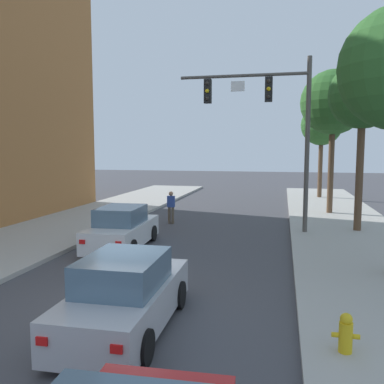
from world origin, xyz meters
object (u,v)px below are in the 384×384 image
at_px(street_tree_second, 363,96).
at_px(street_tree_third, 333,103).
at_px(traffic_signal_mast, 271,113).
at_px(car_lead_white, 122,229).
at_px(pedestrian_crossing_road, 171,206).
at_px(fire_hydrant, 346,333).
at_px(car_following_silver, 126,296).
at_px(street_tree_farthest, 322,126).

height_order(street_tree_second, street_tree_third, street_tree_third).
height_order(traffic_signal_mast, car_lead_white, traffic_signal_mast).
xyz_separation_m(pedestrian_crossing_road, street_tree_third, (8.11, 4.55, 5.40)).
relative_size(fire_hydrant, street_tree_third, 0.09).
distance_m(car_following_silver, fire_hydrant, 4.29).
bearing_deg(street_tree_third, traffic_signal_mast, -118.67).
xyz_separation_m(car_lead_white, street_tree_farthest, (8.65, 17.54, 4.77)).
distance_m(car_lead_white, fire_hydrant, 9.86).
bearing_deg(fire_hydrant, street_tree_farthest, 86.31).
bearing_deg(street_tree_second, street_tree_farthest, 92.55).
height_order(car_following_silver, street_tree_third, street_tree_third).
bearing_deg(pedestrian_crossing_road, street_tree_third, 29.27).
relative_size(car_lead_white, street_tree_farthest, 0.62).
height_order(pedestrian_crossing_road, street_tree_farthest, street_tree_farthest).
relative_size(car_following_silver, pedestrian_crossing_road, 2.60).
height_order(fire_hydrant, street_tree_third, street_tree_third).
bearing_deg(car_lead_white, car_following_silver, -66.86).
bearing_deg(street_tree_second, car_following_silver, -119.50).
height_order(car_following_silver, fire_hydrant, car_following_silver).
distance_m(car_lead_white, pedestrian_crossing_road, 5.28).
xyz_separation_m(fire_hydrant, street_tree_second, (2.14, 11.65, 5.52)).
distance_m(traffic_signal_mast, pedestrian_crossing_road, 6.71).
bearing_deg(street_tree_third, fire_hydrant, -95.09).
height_order(car_following_silver, street_tree_farthest, street_tree_farthest).
bearing_deg(car_lead_white, fire_hydrant, -44.10).
relative_size(fire_hydrant, street_tree_farthest, 0.10).
relative_size(pedestrian_crossing_road, fire_hydrant, 2.28).
xyz_separation_m(street_tree_third, street_tree_farthest, (0.09, 7.73, -0.82)).
height_order(pedestrian_crossing_road, fire_hydrant, pedestrian_crossing_road).
bearing_deg(street_tree_farthest, car_lead_white, -116.26).
bearing_deg(car_following_silver, fire_hydrant, -4.10).
bearing_deg(traffic_signal_mast, car_lead_white, -143.71).
bearing_deg(street_tree_farthest, car_following_silver, -103.65).
bearing_deg(fire_hydrant, pedestrian_crossing_road, 118.66).
xyz_separation_m(traffic_signal_mast, car_following_silver, (-2.55, -10.48, -4.58)).
bearing_deg(street_tree_farthest, pedestrian_crossing_road, -123.73).
distance_m(car_lead_white, street_tree_third, 14.17).
bearing_deg(street_tree_second, street_tree_third, 97.46).
distance_m(pedestrian_crossing_road, street_tree_second, 10.16).
height_order(traffic_signal_mast, street_tree_second, traffic_signal_mast).
bearing_deg(car_lead_white, street_tree_second, 27.47).
relative_size(car_lead_white, street_tree_third, 0.54).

